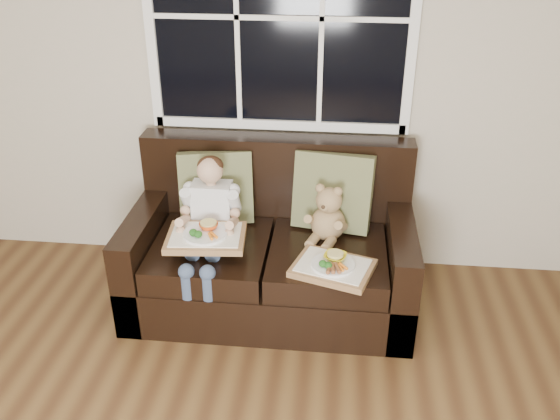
# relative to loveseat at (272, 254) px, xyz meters

# --- Properties ---
(room_walls) EXTENTS (4.52, 5.02, 2.71)m
(room_walls) POSITION_rel_loveseat_xyz_m (-0.29, -2.02, 1.28)
(room_walls) COLOR #B8B199
(room_walls) RESTS_ON ground
(window_back) EXTENTS (1.62, 0.04, 1.37)m
(window_back) POSITION_rel_loveseat_xyz_m (-0.00, 0.46, 1.34)
(window_back) COLOR black
(window_back) RESTS_ON room_walls
(loveseat) EXTENTS (1.70, 0.92, 0.96)m
(loveseat) POSITION_rel_loveseat_xyz_m (0.00, 0.00, 0.00)
(loveseat) COLOR black
(loveseat) RESTS_ON ground
(pillow_left) EXTENTS (0.49, 0.30, 0.47)m
(pillow_left) POSITION_rel_loveseat_xyz_m (-0.36, 0.15, 0.37)
(pillow_left) COLOR olive
(pillow_left) RESTS_ON loveseat
(pillow_right) EXTENTS (0.50, 0.29, 0.49)m
(pillow_right) POSITION_rel_loveseat_xyz_m (0.36, 0.15, 0.38)
(pillow_right) COLOR olive
(pillow_right) RESTS_ON loveseat
(child) EXTENTS (0.34, 0.58, 0.77)m
(child) POSITION_rel_loveseat_xyz_m (-0.35, -0.11, 0.31)
(child) COLOR silver
(child) RESTS_ON loveseat
(teddy_bear) EXTENTS (0.25, 0.30, 0.37)m
(teddy_bear) POSITION_rel_loveseat_xyz_m (0.34, -0.01, 0.29)
(teddy_bear) COLOR #9F8054
(teddy_bear) RESTS_ON loveseat
(tray_left) EXTENTS (0.47, 0.37, 0.10)m
(tray_left) POSITION_rel_loveseat_xyz_m (-0.34, -0.27, 0.27)
(tray_left) COLOR #A27949
(tray_left) RESTS_ON child
(tray_right) EXTENTS (0.50, 0.43, 0.10)m
(tray_right) POSITION_rel_loveseat_xyz_m (0.38, -0.36, 0.17)
(tray_right) COLOR #A27949
(tray_right) RESTS_ON loveseat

